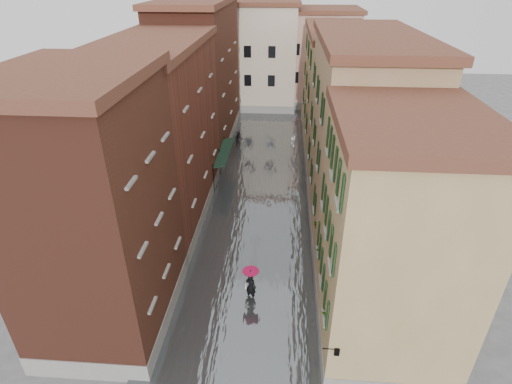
% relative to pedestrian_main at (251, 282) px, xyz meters
% --- Properties ---
extents(ground, '(120.00, 120.00, 0.00)m').
position_rel_pedestrian_main_xyz_m(ground, '(-0.24, 0.15, -1.26)').
color(ground, '#505152').
rests_on(ground, ground).
extents(floodwater, '(10.00, 60.00, 0.20)m').
position_rel_pedestrian_main_xyz_m(floodwater, '(-0.24, 13.15, -1.16)').
color(floodwater, '#505558').
rests_on(floodwater, ground).
extents(building_left_near, '(6.00, 8.00, 13.00)m').
position_rel_pedestrian_main_xyz_m(building_left_near, '(-7.24, -1.85, 5.24)').
color(building_left_near, brown).
rests_on(building_left_near, ground).
extents(building_left_mid, '(6.00, 14.00, 12.50)m').
position_rel_pedestrian_main_xyz_m(building_left_mid, '(-7.24, 9.15, 4.99)').
color(building_left_mid, brown).
rests_on(building_left_mid, ground).
extents(building_left_far, '(6.00, 16.00, 14.00)m').
position_rel_pedestrian_main_xyz_m(building_left_far, '(-7.24, 24.15, 5.74)').
color(building_left_far, brown).
rests_on(building_left_far, ground).
extents(building_right_near, '(6.00, 8.00, 11.50)m').
position_rel_pedestrian_main_xyz_m(building_right_near, '(6.76, -1.85, 4.49)').
color(building_right_near, '#9A804F').
rests_on(building_right_near, ground).
extents(building_right_mid, '(6.00, 14.00, 13.00)m').
position_rel_pedestrian_main_xyz_m(building_right_mid, '(6.76, 9.15, 5.24)').
color(building_right_mid, tan).
rests_on(building_right_mid, ground).
extents(building_right_far, '(6.00, 16.00, 11.50)m').
position_rel_pedestrian_main_xyz_m(building_right_far, '(6.76, 24.15, 4.49)').
color(building_right_far, '#9A804F').
rests_on(building_right_far, ground).
extents(building_end_cream, '(12.00, 9.00, 13.00)m').
position_rel_pedestrian_main_xyz_m(building_end_cream, '(-3.24, 38.15, 5.24)').
color(building_end_cream, beige).
rests_on(building_end_cream, ground).
extents(building_end_pink, '(10.00, 9.00, 12.00)m').
position_rel_pedestrian_main_xyz_m(building_end_pink, '(5.76, 40.15, 4.74)').
color(building_end_pink, '#CD9890').
rests_on(building_end_pink, ground).
extents(awning_near, '(1.09, 3.40, 2.80)m').
position_rel_pedestrian_main_xyz_m(awning_near, '(-3.72, 13.86, 1.22)').
color(awning_near, black).
rests_on(awning_near, ground).
extents(awning_far, '(1.09, 3.23, 2.80)m').
position_rel_pedestrian_main_xyz_m(awning_far, '(-3.72, 17.03, 1.22)').
color(awning_far, black).
rests_on(awning_far, ground).
extents(wall_lantern, '(0.71, 0.22, 0.35)m').
position_rel_pedestrian_main_xyz_m(wall_lantern, '(4.09, -5.85, 1.75)').
color(wall_lantern, black).
rests_on(wall_lantern, ground).
extents(window_planters, '(0.59, 8.23, 0.84)m').
position_rel_pedestrian_main_xyz_m(window_planters, '(3.88, -0.04, 2.25)').
color(window_planters, '#9C4B33').
rests_on(window_planters, ground).
extents(pedestrian_main, '(1.00, 1.00, 2.06)m').
position_rel_pedestrian_main_xyz_m(pedestrian_main, '(0.00, 0.00, 0.00)').
color(pedestrian_main, black).
rests_on(pedestrian_main, ground).
extents(pedestrian_far, '(0.99, 0.82, 1.85)m').
position_rel_pedestrian_main_xyz_m(pedestrian_far, '(-3.22, 22.44, -0.33)').
color(pedestrian_far, black).
rests_on(pedestrian_far, ground).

